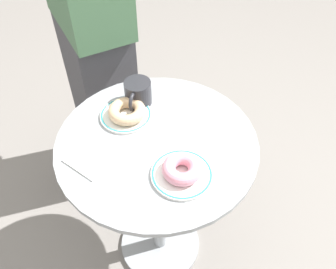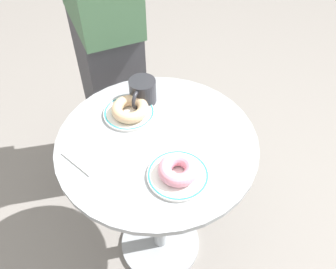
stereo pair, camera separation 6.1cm
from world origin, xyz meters
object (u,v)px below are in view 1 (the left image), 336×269
donut_pink_frosted (182,169)px  paper_napkin (90,159)px  cafe_table (158,185)px  plate_left (126,115)px  coffee_mug (138,93)px  plate_right (182,174)px  donut_glazed (127,111)px  person_figure (92,33)px

donut_pink_frosted → paper_napkin: size_ratio=0.90×
cafe_table → plate_left: (-0.15, -0.01, 0.25)m
cafe_table → paper_napkin: paper_napkin is taller
donut_pink_frosted → coffee_mug: bearing=164.4°
coffee_mug → paper_napkin: bearing=-67.1°
cafe_table → plate_right: plate_right is taller
cafe_table → donut_glazed: bearing=-176.0°
plate_right → plate_left: bearing=176.3°
plate_left → coffee_mug: (-0.03, 0.07, 0.04)m
coffee_mug → plate_left: bearing=-68.7°
plate_right → donut_pink_frosted: size_ratio=1.56×
plate_left → cafe_table: bearing=3.9°
donut_pink_frosted → coffee_mug: coffee_mug is taller
donut_glazed → coffee_mug: bearing=117.4°
plate_right → person_figure: person_figure is taller
person_figure → plate_left: bearing=-17.9°
donut_pink_frosted → cafe_table: bearing=168.9°
donut_glazed → cafe_table: bearing=4.0°
paper_napkin → person_figure: person_figure is taller
coffee_mug → person_figure: size_ratio=0.07×
donut_pink_frosted → person_figure: size_ratio=0.07×
donut_glazed → plate_right: bearing=-3.9°
donut_pink_frosted → plate_left: bearing=176.3°
donut_glazed → coffee_mug: size_ratio=1.04×
paper_napkin → person_figure: size_ratio=0.08×
cafe_table → plate_left: bearing=-176.1°
person_figure → coffee_mug: bearing=-8.3°
donut_glazed → coffee_mug: 0.08m
plate_right → donut_pink_frosted: 0.03m
plate_right → coffee_mug: coffee_mug is taller
donut_glazed → paper_napkin: donut_glazed is taller
plate_left → donut_glazed: (0.01, 0.00, 0.02)m
paper_napkin → person_figure: (-0.48, 0.32, 0.08)m
person_figure → plate_right: bearing=-11.9°
plate_left → paper_napkin: size_ratio=1.34×
plate_left → coffee_mug: coffee_mug is taller
coffee_mug → cafe_table: bearing=-19.3°
cafe_table → paper_napkin: 0.32m
cafe_table → coffee_mug: 0.34m
cafe_table → donut_pink_frosted: (0.15, -0.03, 0.27)m
donut_pink_frosted → person_figure: bearing=168.1°
plate_right → coffee_mug: size_ratio=1.50×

